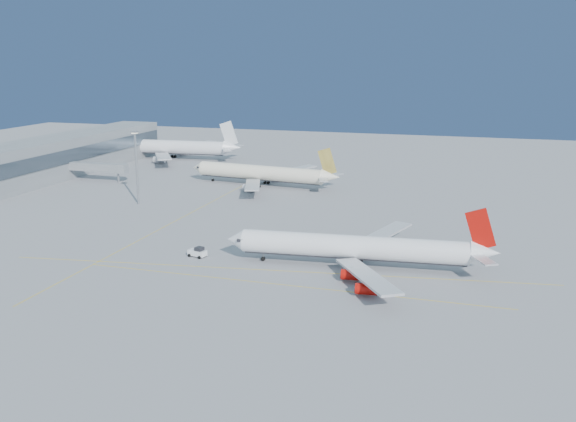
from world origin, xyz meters
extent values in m
plane|color=slate|center=(0.00, 0.00, 0.00)|extent=(500.00, 500.00, 0.00)
cube|color=gray|center=(-115.00, 85.00, 7.50)|extent=(18.00, 110.00, 15.00)
cube|color=#3F4C59|center=(-105.80, 85.00, 9.00)|extent=(0.40, 107.80, 5.00)
cube|color=gray|center=(-95.00, 72.00, 5.20)|extent=(22.00, 3.00, 3.00)
cylinder|color=gray|center=(-86.00, 72.00, 2.60)|extent=(0.70, 0.70, 5.20)
cube|color=gray|center=(-84.00, 72.00, 5.20)|extent=(3.20, 3.60, 3.40)
cube|color=#DDB80C|center=(5.00, -14.00, 0.01)|extent=(90.00, 0.18, 0.02)
cube|color=#DDB80C|center=(0.00, -6.00, 0.01)|extent=(118.86, 16.88, 0.02)
cube|color=#DDB80C|center=(-40.00, 30.00, 0.01)|extent=(0.18, 140.00, 0.02)
cylinder|color=white|center=(15.87, 1.40, 4.62)|extent=(49.97, 9.37, 5.15)
cone|color=white|center=(-10.84, -0.89, 4.62)|extent=(4.42, 5.47, 5.15)
cone|color=white|center=(43.73, 3.79, 5.15)|extent=(6.61, 5.40, 4.89)
cube|color=black|center=(-9.16, -0.74, 5.15)|extent=(1.83, 4.99, 0.62)
cube|color=#B7B7BC|center=(21.59, -12.58, 3.20)|extent=(17.14, 24.44, 0.49)
cube|color=#B7B7BC|center=(19.13, 16.15, 3.20)|extent=(13.54, 25.66, 0.49)
cube|color=#A80D07|center=(42.40, 3.67, 10.12)|extent=(6.84, 0.98, 9.39)
cylinder|color=gray|center=(-4.44, -0.34, 1.51)|extent=(0.21, 0.21, 2.04)
cylinder|color=black|center=(-4.44, -0.34, 0.49)|extent=(1.03, 0.70, 0.98)
cylinder|color=gray|center=(17.07, -2.15, 1.51)|extent=(0.28, 0.28, 2.04)
cylinder|color=black|center=(17.07, -2.15, 0.49)|extent=(1.04, 0.88, 0.98)
cylinder|color=gray|center=(16.44, 5.10, 1.51)|extent=(0.28, 0.28, 2.04)
cylinder|color=black|center=(16.44, 5.10, 0.49)|extent=(1.04, 0.88, 0.98)
cylinder|color=#A80D07|center=(17.61, -8.27, 1.54)|extent=(4.43, 2.57, 2.22)
cylinder|color=#A80D07|center=(22.02, -15.64, 1.54)|extent=(4.43, 2.57, 2.22)
cylinder|color=#A80D07|center=(15.94, 11.22, 1.54)|extent=(4.43, 2.57, 2.22)
cylinder|color=#A80D07|center=(19.04, 19.24, 1.54)|extent=(4.43, 2.57, 2.22)
cylinder|color=#EDE4CA|center=(-34.09, 81.54, 4.72)|extent=(47.91, 10.92, 5.22)
cone|color=#EDE4CA|center=(-59.73, 84.65, 4.72)|extent=(4.72, 5.68, 5.22)
cone|color=#EDE4CA|center=(-7.26, 78.28, 5.27)|extent=(6.96, 5.70, 4.96)
cube|color=black|center=(-58.00, 84.44, 5.27)|extent=(2.05, 5.10, 0.64)
cube|color=#B7B7BC|center=(-31.43, 66.72, 3.28)|extent=(12.84, 25.78, 0.50)
cube|color=#B7B7BC|center=(-27.96, 95.29, 3.28)|extent=(17.90, 24.09, 0.50)
cube|color=gold|center=(-8.63, 78.45, 10.37)|extent=(7.04, 1.26, 9.69)
cylinder|color=gray|center=(-53.47, 83.89, 1.56)|extent=(0.22, 0.22, 2.11)
cylinder|color=black|center=(-53.47, 83.89, 0.50)|extent=(1.08, 0.76, 1.01)
cylinder|color=gray|center=(-33.63, 77.75, 1.56)|extent=(0.29, 0.29, 2.11)
cylinder|color=black|center=(-33.63, 77.75, 0.50)|extent=(1.10, 0.94, 1.01)
cylinder|color=gray|center=(-32.73, 85.11, 1.56)|extent=(0.29, 0.29, 2.11)
cylinder|color=black|center=(-32.73, 85.11, 0.50)|extent=(1.10, 0.94, 1.01)
cylinder|color=#B7B7BC|center=(-33.73, 69.58, 1.56)|extent=(4.64, 2.80, 2.29)
cylinder|color=#B7B7BC|center=(-30.88, 93.06, 1.56)|extent=(4.64, 2.80, 2.29)
cylinder|color=white|center=(-94.39, 126.99, 5.51)|extent=(54.37, 10.30, 6.05)
cone|color=white|center=(-123.70, 124.67, 5.51)|extent=(5.33, 6.42, 6.05)
cone|color=white|center=(-63.67, 129.42, 6.16)|extent=(8.00, 6.33, 5.75)
cube|color=black|center=(-121.65, 124.84, 6.16)|extent=(2.18, 5.87, 0.76)
cube|color=#B7B7BC|center=(-88.15, 111.02, 3.85)|extent=(19.62, 27.97, 0.59)
cube|color=#B7B7BC|center=(-90.74, 143.74, 3.85)|extent=(15.87, 29.20, 0.59)
cube|color=silver|center=(-65.29, 129.29, 12.16)|extent=(8.33, 1.14, 11.44)
cylinder|color=gray|center=(-116.48, 125.25, 1.84)|extent=(0.26, 0.26, 2.49)
cylinder|color=black|center=(-116.48, 125.25, 0.59)|extent=(1.25, 0.85, 1.19)
cylinder|color=gray|center=(-92.97, 122.77, 1.84)|extent=(0.35, 0.35, 2.49)
cylinder|color=black|center=(-92.97, 122.77, 0.59)|extent=(1.26, 1.06, 1.19)
cylinder|color=gray|center=(-93.65, 131.39, 1.84)|extent=(0.35, 0.35, 2.49)
cylinder|color=black|center=(-93.65, 131.39, 0.59)|extent=(1.26, 1.06, 1.19)
cylinder|color=#B7B7BC|center=(-91.42, 113.69, 1.82)|extent=(5.39, 3.10, 2.70)
cylinder|color=#B7B7BC|center=(-93.55, 140.59, 1.82)|extent=(5.39, 3.10, 2.70)
cube|color=white|center=(-20.09, -1.86, 0.96)|extent=(4.64, 3.11, 1.28)
cube|color=black|center=(-19.48, -2.02, 1.91)|extent=(2.09, 2.17, 0.96)
cylinder|color=black|center=(-21.81, -2.58, 0.37)|extent=(0.81, 0.54, 0.74)
cylinder|color=black|center=(-21.26, -0.41, 0.37)|extent=(0.81, 0.54, 0.74)
cylinder|color=black|center=(-18.93, -3.31, 0.37)|extent=(0.81, 0.54, 0.74)
cylinder|color=black|center=(-18.38, -1.15, 0.37)|extent=(0.81, 0.54, 0.74)
cylinder|color=gray|center=(-60.77, 42.40, 11.29)|extent=(0.63, 0.63, 22.57)
cube|color=gray|center=(-60.77, 42.40, 22.75)|extent=(1.99, 1.99, 0.45)
cube|color=white|center=(-60.77, 42.40, 22.39)|extent=(1.44, 1.44, 0.23)
camera|label=1|loc=(41.65, -131.78, 45.49)|focal=40.00mm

